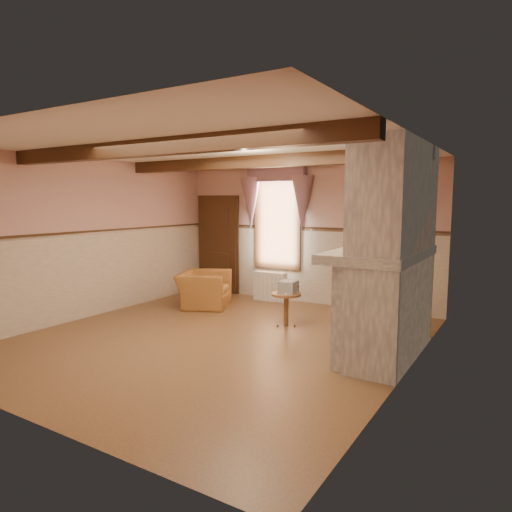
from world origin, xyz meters
The scene contains 26 objects.
floor centered at (0.00, 0.00, 0.00)m, with size 5.50×6.00×0.01m, color brown.
ceiling centered at (0.00, 0.00, 2.80)m, with size 5.50×6.00×0.01m, color silver.
wall_back centered at (0.00, 3.00, 1.40)m, with size 5.50×0.02×2.80m, color tan.
wall_front centered at (0.00, -3.00, 1.40)m, with size 5.50×0.02×2.80m, color tan.
wall_left centered at (-2.75, 0.00, 1.40)m, with size 0.02×6.00×2.80m, color tan.
wall_right centered at (2.75, 0.00, 1.40)m, with size 0.02×6.00×2.80m, color tan.
wainscot centered at (0.00, 0.00, 0.75)m, with size 5.50×6.00×1.50m, color beige, non-canonical shape.
chair_rail centered at (0.00, 0.00, 1.50)m, with size 5.50×6.00×0.08m, color black, non-canonical shape.
firebox centered at (2.00, 0.60, 0.45)m, with size 0.20×0.95×0.90m, color black.
armchair centered at (-1.48, 1.60, 0.34)m, with size 1.04×0.91×0.68m, color #9E662D.
side_table centered at (0.55, 1.18, 0.28)m, with size 0.49×0.49×0.55m, color brown.
book_stack centered at (0.57, 1.22, 0.65)m, with size 0.26×0.32×0.20m, color #B7AD8C.
radiator centered at (-0.62, 2.70, 0.30)m, with size 0.70×0.18×0.60m, color white.
bowl centered at (2.24, 0.47, 1.47)m, with size 0.38×0.38×0.09m, color brown.
mantel_clock centered at (2.24, 1.40, 1.52)m, with size 0.14×0.24×0.20m, color black.
oil_lamp centered at (2.24, 1.18, 1.56)m, with size 0.11×0.11×0.28m, color #C28A36.
candle_red centered at (2.24, 0.19, 1.50)m, with size 0.06×0.06×0.16m, color #A01A13.
jar_yellow centered at (2.24, 0.13, 1.48)m, with size 0.06×0.06×0.12m, color gold.
fireplace centered at (2.42, 0.60, 1.40)m, with size 0.85×2.00×2.80m, color gray.
mantel centered at (2.24, 0.60, 1.36)m, with size 1.05×2.05×0.12m, color gray.
overmantel_mirror centered at (2.06, 0.60, 1.97)m, with size 0.06×1.44×1.04m, color silver.
door centered at (-2.10, 2.94, 1.05)m, with size 1.10×0.10×2.10m, color black.
window centered at (-0.60, 2.97, 1.65)m, with size 1.06×0.08×2.02m, color white.
window_drapes centered at (-0.60, 2.88, 2.25)m, with size 1.30×0.14×1.40m, color gray.
ceiling_beam_front centered at (0.00, -1.20, 2.70)m, with size 5.50×0.18×0.20m, color black.
ceiling_beam_back centered at (0.00, 1.20, 2.70)m, with size 5.50×0.18×0.20m, color black.
Camera 1 is at (3.96, -5.36, 2.06)m, focal length 32.00 mm.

